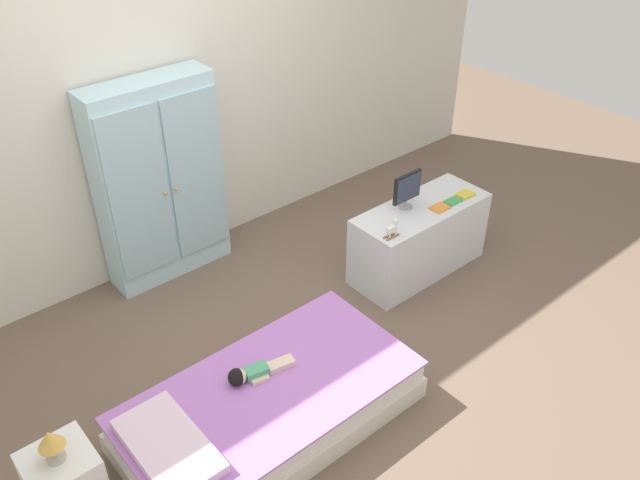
# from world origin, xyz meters

# --- Properties ---
(ground_plane) EXTENTS (10.00, 10.00, 0.02)m
(ground_plane) POSITION_xyz_m (0.00, 0.00, -0.01)
(ground_plane) COLOR brown
(back_wall) EXTENTS (6.40, 0.05, 2.70)m
(back_wall) POSITION_xyz_m (0.00, 1.57, 1.35)
(back_wall) COLOR silver
(back_wall) RESTS_ON ground_plane
(bed) EXTENTS (1.62, 0.85, 0.27)m
(bed) POSITION_xyz_m (-0.44, -0.25, 0.13)
(bed) COLOR silver
(bed) RESTS_ON ground_plane
(pillow) EXTENTS (0.32, 0.61, 0.06)m
(pillow) POSITION_xyz_m (-1.05, -0.25, 0.30)
(pillow) COLOR silver
(pillow) RESTS_ON bed
(doll) EXTENTS (0.39, 0.15, 0.10)m
(doll) POSITION_xyz_m (-0.48, -0.11, 0.31)
(doll) COLOR #4CA375
(doll) RESTS_ON bed
(table_lamp) EXTENTS (0.12, 0.12, 0.18)m
(table_lamp) POSITION_xyz_m (-1.51, -0.05, 0.53)
(table_lamp) COLOR #B7B2AD
(table_lamp) RESTS_ON nightstand
(wardrobe) EXTENTS (0.87, 0.30, 1.45)m
(wardrobe) POSITION_xyz_m (-0.13, 1.39, 0.73)
(wardrobe) COLOR silver
(wardrobe) RESTS_ON ground_plane
(tv_stand) EXTENTS (1.03, 0.42, 0.54)m
(tv_stand) POSITION_xyz_m (1.24, 0.22, 0.27)
(tv_stand) COLOR silver
(tv_stand) RESTS_ON ground_plane
(tv_monitor) EXTENTS (0.24, 0.10, 0.26)m
(tv_monitor) POSITION_xyz_m (1.15, 0.29, 0.69)
(tv_monitor) COLOR #99999E
(tv_monitor) RESTS_ON tv_stand
(rocking_horse_toy) EXTENTS (0.11, 0.04, 0.13)m
(rocking_horse_toy) POSITION_xyz_m (0.82, 0.10, 0.60)
(rocking_horse_toy) COLOR #8E6642
(rocking_horse_toy) RESTS_ON tv_stand
(book_orange) EXTENTS (0.13, 0.10, 0.01)m
(book_orange) POSITION_xyz_m (1.32, 0.12, 0.54)
(book_orange) COLOR orange
(book_orange) RESTS_ON tv_stand
(book_green) EXTENTS (0.13, 0.08, 0.01)m
(book_green) POSITION_xyz_m (1.46, 0.12, 0.54)
(book_green) COLOR #429E51
(book_green) RESTS_ON tv_stand
(book_yellow) EXTENTS (0.12, 0.09, 0.02)m
(book_yellow) POSITION_xyz_m (1.60, 0.12, 0.55)
(book_yellow) COLOR gold
(book_yellow) RESTS_ON tv_stand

